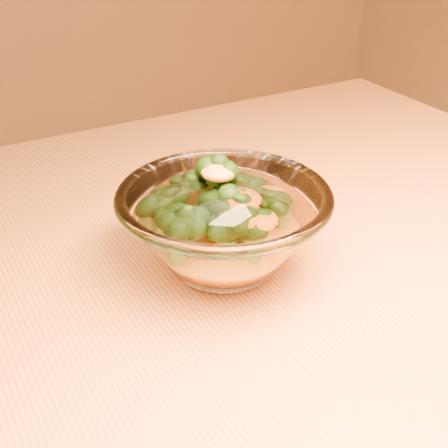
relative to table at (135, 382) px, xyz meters
name	(u,v)px	position (x,y,z in m)	size (l,w,h in m)	color
table	(135,382)	(0.00, 0.00, 0.00)	(1.20, 0.80, 0.75)	#BA7537
glass_bowl	(224,228)	(0.10, 0.00, 0.14)	(0.19, 0.19, 0.09)	white
cheese_sauce	(224,245)	(0.10, 0.00, 0.13)	(0.10, 0.10, 0.03)	orange
broccoli_heap	(216,211)	(0.10, 0.01, 0.16)	(0.12, 0.13, 0.08)	black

